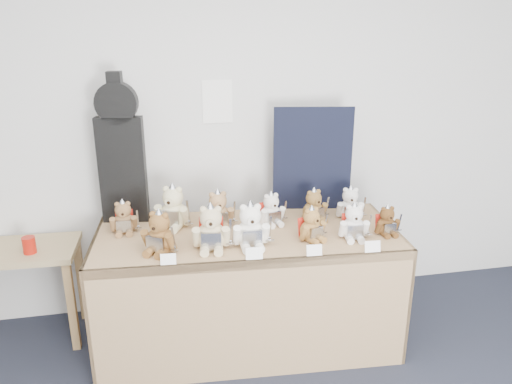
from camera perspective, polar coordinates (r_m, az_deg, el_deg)
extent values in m
plane|color=silver|center=(3.59, -4.92, 6.95)|extent=(6.00, 0.00, 6.00)
cube|color=white|center=(3.55, -4.43, 10.26)|extent=(0.21, 0.00, 0.30)
cube|color=#99784E|center=(3.23, -1.00, -5.08)|extent=(1.99, 0.94, 0.06)
cube|color=#99784E|center=(3.07, -0.07, -14.50)|extent=(1.94, 0.15, 0.81)
cube|color=#99784E|center=(3.44, -17.40, -11.43)|extent=(0.07, 0.81, 0.81)
cube|color=#99784E|center=(3.62, 14.52, -9.50)|extent=(0.07, 0.81, 0.81)
cube|color=#9D7E54|center=(3.67, -26.10, -6.13)|extent=(0.83, 0.48, 0.04)
cube|color=olive|center=(3.57, -20.29, -12.19)|extent=(0.05, 0.05, 0.64)
cube|color=olive|center=(3.89, -19.37, -9.36)|extent=(0.05, 0.05, 0.64)
cube|color=black|center=(3.40, -14.99, 2.43)|extent=(0.31, 0.13, 0.71)
cylinder|color=black|center=(3.31, -15.65, 9.79)|extent=(0.28, 0.13, 0.27)
cube|color=black|center=(3.29, -15.82, 11.61)|extent=(0.10, 0.09, 0.18)
cube|color=black|center=(3.52, 6.48, 3.74)|extent=(0.55, 0.12, 0.73)
cylinder|color=#AA160B|center=(3.52, -24.50, -5.54)|extent=(0.08, 0.08, 0.11)
ellipsoid|color=brown|center=(2.98, -10.85, -5.44)|extent=(0.21, 0.20, 0.17)
sphere|color=brown|center=(2.94, -10.99, -3.47)|extent=(0.12, 0.12, 0.12)
cylinder|color=brown|center=(2.90, -11.46, -4.01)|extent=(0.06, 0.05, 0.05)
sphere|color=black|center=(2.89, -11.64, -4.14)|extent=(0.02, 0.02, 0.02)
sphere|color=brown|center=(2.94, -11.73, -2.51)|extent=(0.04, 0.04, 0.04)
sphere|color=brown|center=(2.90, -10.36, -2.70)|extent=(0.04, 0.04, 0.04)
cylinder|color=brown|center=(3.00, -12.39, -5.23)|extent=(0.09, 0.10, 0.13)
cylinder|color=brown|center=(2.93, -9.69, -5.67)|extent=(0.09, 0.10, 0.13)
cylinder|color=brown|center=(2.97, -11.97, -6.61)|extent=(0.10, 0.12, 0.05)
cylinder|color=brown|center=(2.94, -10.69, -6.83)|extent=(0.10, 0.12, 0.05)
cube|color=silver|center=(2.93, -11.46, -5.86)|extent=(0.10, 0.07, 0.09)
cone|color=silver|center=(2.92, -11.05, -2.53)|extent=(0.10, 0.10, 0.08)
cube|color=silver|center=(2.90, -9.38, -5.39)|extent=(0.03, 0.04, 0.17)
cube|color=silver|center=(2.93, -9.31, -6.58)|extent=(0.05, 0.03, 0.01)
ellipsoid|color=#CCB990|center=(2.98, -5.13, -5.08)|extent=(0.20, 0.17, 0.18)
sphere|color=#CCB990|center=(2.93, -5.20, -2.94)|extent=(0.13, 0.13, 0.13)
cylinder|color=#CCB990|center=(2.88, -5.20, -3.54)|extent=(0.06, 0.04, 0.06)
sphere|color=black|center=(2.86, -5.20, -3.69)|extent=(0.02, 0.02, 0.02)
sphere|color=#CCB990|center=(2.91, -6.07, -2.02)|extent=(0.04, 0.04, 0.04)
sphere|color=#CCB990|center=(2.91, -4.38, -1.97)|extent=(0.04, 0.04, 0.04)
cylinder|color=#CCB990|center=(2.96, -6.80, -5.14)|extent=(0.06, 0.10, 0.14)
cylinder|color=#CCB990|center=(2.95, -3.47, -5.06)|extent=(0.06, 0.10, 0.14)
cylinder|color=#CCB990|center=(2.94, -5.90, -6.52)|extent=(0.07, 0.12, 0.05)
cylinder|color=#CCB990|center=(2.94, -4.31, -6.48)|extent=(0.07, 0.12, 0.05)
cube|color=silver|center=(2.91, -5.14, -5.57)|extent=(0.12, 0.03, 0.10)
cone|color=silver|center=(2.91, -5.23, -1.91)|extent=(0.11, 0.11, 0.09)
cube|color=silver|center=(2.93, -2.94, -4.67)|extent=(0.02, 0.05, 0.19)
cube|color=silver|center=(2.96, -2.92, -5.95)|extent=(0.05, 0.01, 0.01)
cube|color=red|center=(3.03, -5.13, -4.33)|extent=(0.15, 0.05, 0.16)
ellipsoid|color=white|center=(3.00, -0.64, -4.82)|extent=(0.18, 0.16, 0.18)
sphere|color=white|center=(2.95, -0.65, -2.70)|extent=(0.13, 0.13, 0.13)
cylinder|color=white|center=(2.91, -0.47, -3.29)|extent=(0.06, 0.03, 0.06)
sphere|color=black|center=(2.89, -0.40, -3.43)|extent=(0.02, 0.02, 0.02)
sphere|color=white|center=(2.93, -1.48, -1.83)|extent=(0.04, 0.04, 0.04)
sphere|color=white|center=(2.94, 0.17, -1.72)|extent=(0.04, 0.04, 0.04)
cylinder|color=white|center=(2.96, -2.20, -4.95)|extent=(0.05, 0.10, 0.13)
cylinder|color=white|center=(2.99, 1.04, -4.72)|extent=(0.05, 0.10, 0.13)
cylinder|color=white|center=(2.96, -1.21, -6.27)|extent=(0.06, 0.12, 0.05)
cylinder|color=white|center=(2.97, 0.33, -6.15)|extent=(0.06, 0.12, 0.05)
cube|color=silver|center=(2.94, -0.42, -5.29)|extent=(0.12, 0.02, 0.10)
cone|color=silver|center=(2.93, -0.65, -1.69)|extent=(0.11, 0.11, 0.09)
cube|color=silver|center=(2.97, 1.61, -4.32)|extent=(0.02, 0.04, 0.19)
cube|color=silver|center=(3.00, 1.59, -5.57)|extent=(0.05, 0.01, 0.01)
ellipsoid|color=olive|center=(3.11, 6.29, -4.42)|extent=(0.17, 0.16, 0.14)
sphere|color=olive|center=(3.07, 6.35, -2.82)|extent=(0.10, 0.10, 0.10)
cylinder|color=olive|center=(3.04, 6.88, -3.20)|extent=(0.05, 0.04, 0.04)
sphere|color=black|center=(3.03, 7.06, -3.29)|extent=(0.02, 0.02, 0.02)
sphere|color=olive|center=(3.03, 5.90, -2.25)|extent=(0.03, 0.03, 0.03)
sphere|color=olive|center=(3.07, 6.86, -1.99)|extent=(0.03, 0.03, 0.03)
cylinder|color=olive|center=(3.05, 5.54, -4.69)|extent=(0.07, 0.09, 0.11)
cylinder|color=olive|center=(3.13, 7.44, -4.13)|extent=(0.07, 0.09, 0.11)
cylinder|color=olive|center=(3.07, 6.40, -5.53)|extent=(0.07, 0.10, 0.04)
cylinder|color=olive|center=(3.11, 7.29, -5.25)|extent=(0.07, 0.10, 0.04)
cube|color=silver|center=(3.07, 6.95, -4.69)|extent=(0.09, 0.05, 0.08)
cone|color=silver|center=(3.05, 6.38, -2.06)|extent=(0.09, 0.09, 0.07)
cube|color=silver|center=(3.13, 7.87, -3.75)|extent=(0.02, 0.04, 0.15)
cube|color=silver|center=(3.15, 7.83, -4.68)|extent=(0.04, 0.02, 0.01)
cube|color=red|center=(3.14, 5.69, -3.93)|extent=(0.11, 0.07, 0.13)
ellipsoid|color=silver|center=(3.16, 11.04, -4.13)|extent=(0.17, 0.15, 0.15)
sphere|color=silver|center=(3.13, 11.15, -2.45)|extent=(0.11, 0.11, 0.11)
cylinder|color=silver|center=(3.09, 11.34, -2.91)|extent=(0.05, 0.03, 0.05)
sphere|color=black|center=(3.07, 11.41, -3.02)|extent=(0.02, 0.02, 0.02)
sphere|color=silver|center=(3.10, 10.56, -1.73)|extent=(0.04, 0.04, 0.04)
sphere|color=silver|center=(3.12, 11.84, -1.70)|extent=(0.04, 0.04, 0.04)
cylinder|color=silver|center=(3.13, 9.86, -4.18)|extent=(0.05, 0.09, 0.11)
cylinder|color=silver|center=(3.16, 12.37, -4.10)|extent=(0.05, 0.09, 0.11)
cylinder|color=silver|center=(3.13, 10.60, -5.24)|extent=(0.06, 0.10, 0.04)
cylinder|color=silver|center=(3.14, 11.80, -5.20)|extent=(0.06, 0.10, 0.04)
cube|color=silver|center=(3.11, 11.28, -4.49)|extent=(0.10, 0.03, 0.08)
cone|color=silver|center=(3.11, 11.21, -1.65)|extent=(0.09, 0.09, 0.07)
cube|color=silver|center=(3.15, 12.85, -3.79)|extent=(0.02, 0.04, 0.16)
cube|color=silver|center=(3.17, 12.77, -4.78)|extent=(0.05, 0.01, 0.01)
cube|color=red|center=(3.21, 10.82, -3.55)|extent=(0.12, 0.05, 0.13)
ellipsoid|color=#55381D|center=(3.27, 14.64, -3.80)|extent=(0.13, 0.11, 0.12)
sphere|color=#55381D|center=(3.24, 14.77, -2.45)|extent=(0.09, 0.09, 0.09)
cylinder|color=#55381D|center=(3.21, 15.09, -2.80)|extent=(0.04, 0.02, 0.04)
sphere|color=black|center=(3.20, 15.21, -2.89)|extent=(0.01, 0.01, 0.01)
sphere|color=#55381D|center=(3.22, 14.36, -1.91)|extent=(0.03, 0.03, 0.03)
sphere|color=#55381D|center=(3.25, 15.28, -1.81)|extent=(0.03, 0.03, 0.03)
cylinder|color=#55381D|center=(3.23, 13.87, -3.92)|extent=(0.04, 0.07, 0.09)
cylinder|color=#55381D|center=(3.29, 15.69, -3.68)|extent=(0.04, 0.07, 0.09)
cylinder|color=#55381D|center=(3.24, 14.53, -4.72)|extent=(0.04, 0.08, 0.04)
cylinder|color=#55381D|center=(3.27, 15.39, -4.60)|extent=(0.04, 0.08, 0.04)
cube|color=silver|center=(3.23, 15.06, -4.07)|extent=(0.08, 0.02, 0.07)
cone|color=silver|center=(3.23, 14.82, -1.81)|extent=(0.08, 0.08, 0.06)
cube|color=silver|center=(3.28, 16.08, -3.41)|extent=(0.01, 0.03, 0.13)
cube|color=silver|center=(3.30, 16.00, -4.20)|extent=(0.04, 0.01, 0.01)
cube|color=red|center=(3.31, 14.27, -3.35)|extent=(0.10, 0.03, 0.11)
ellipsoid|color=beige|center=(3.32, -9.36, -2.61)|extent=(0.23, 0.22, 0.18)
sphere|color=beige|center=(3.28, -9.47, -0.60)|extent=(0.14, 0.14, 0.14)
cylinder|color=beige|center=(3.23, -9.84, -1.11)|extent=(0.06, 0.05, 0.06)
sphere|color=black|center=(3.21, -9.98, -1.23)|extent=(0.02, 0.02, 0.02)
sphere|color=beige|center=(3.28, -10.24, 0.33)|extent=(0.04, 0.04, 0.04)
sphere|color=beige|center=(3.24, -8.80, 0.22)|extent=(0.04, 0.04, 0.04)
cylinder|color=beige|center=(3.33, -10.92, -2.47)|extent=(0.09, 0.11, 0.14)
cylinder|color=beige|center=(3.27, -8.08, -2.74)|extent=(0.09, 0.11, 0.14)
cylinder|color=beige|center=(3.30, -10.39, -3.80)|extent=(0.10, 0.13, 0.06)
cylinder|color=beige|center=(3.27, -9.05, -3.94)|extent=(0.10, 0.13, 0.06)
cube|color=silver|center=(3.26, -9.83, -2.99)|extent=(0.12, 0.07, 0.10)
cone|color=silver|center=(3.26, -9.53, 0.35)|extent=(0.12, 0.12, 0.09)
cube|color=silver|center=(3.24, -7.73, -2.41)|extent=(0.03, 0.05, 0.19)
cube|color=silver|center=(3.26, -7.67, -3.62)|extent=(0.05, 0.03, 0.01)
ellipsoid|color=#A77F53|center=(3.29, -4.34, -2.81)|extent=(0.17, 0.15, 0.16)
sphere|color=#A77F53|center=(3.25, -4.39, -1.05)|extent=(0.12, 0.12, 0.12)
cylinder|color=#A77F53|center=(3.21, -4.21, -1.50)|extent=(0.05, 0.03, 0.05)
sphere|color=black|center=(3.19, -4.15, -1.61)|extent=(0.02, 0.02, 0.02)
sphere|color=#A77F53|center=(3.23, -5.08, -0.34)|extent=(0.04, 0.04, 0.04)
sphere|color=#A77F53|center=(3.24, -3.74, -0.22)|extent=(0.04, 0.04, 0.04)
cylinder|color=#A77F53|center=(3.25, -5.60, -2.94)|extent=(0.05, 0.09, 0.12)
cylinder|color=#A77F53|center=(3.28, -2.96, -2.68)|extent=(0.05, 0.09, 0.12)
cylinder|color=#A77F53|center=(3.25, -4.76, -3.99)|extent=(0.06, 0.11, 0.05)
cylinder|color=#A77F53|center=(3.26, -3.50, -3.86)|extent=(0.06, 0.11, 0.05)
cube|color=silver|center=(3.23, -4.13, -3.15)|extent=(0.11, 0.02, 0.09)
cone|color=silver|center=(3.23, -4.41, -0.21)|extent=(0.10, 0.10, 0.08)
cube|color=silver|center=(3.26, -2.51, -2.32)|extent=(0.02, 0.04, 0.17)
cube|color=silver|center=(3.29, -2.49, -3.37)|extent=(0.05, 0.01, 0.01)
ellipsoid|color=silver|center=(3.33, 1.72, -2.65)|extent=(0.16, 0.15, 0.14)
sphere|color=silver|center=(3.29, 1.73, -1.11)|extent=(0.10, 0.10, 0.10)
cylinder|color=silver|center=(3.26, 2.07, -1.49)|extent=(0.05, 0.03, 0.04)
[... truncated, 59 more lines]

